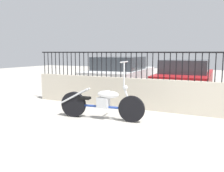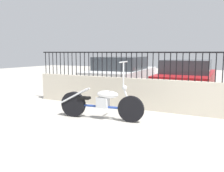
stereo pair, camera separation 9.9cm
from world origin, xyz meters
TOP-DOWN VIEW (x-y plane):
  - ground_plane at (0.00, 0.00)m, footprint 40.00×40.00m
  - low_wall at (0.00, 2.68)m, footprint 10.71×0.18m
  - fence_railing at (0.00, 2.68)m, footprint 10.71×0.04m
  - motorcycle_blue at (-2.43, 1.25)m, footprint 2.09×0.54m
  - car_white at (-3.68, 5.29)m, footprint 2.19×4.45m
  - car_red at (-1.19, 5.46)m, footprint 1.93×4.21m

SIDE VIEW (x-z plane):
  - ground_plane at x=0.00m, z-range 0.00..0.00m
  - motorcycle_blue at x=-2.43m, z-range -0.30..1.07m
  - low_wall at x=0.00m, z-range 0.00..0.85m
  - car_red at x=-1.19m, z-range 0.01..1.32m
  - car_white at x=-3.68m, z-range 0.00..1.39m
  - fence_railing at x=0.00m, z-range 0.97..1.69m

